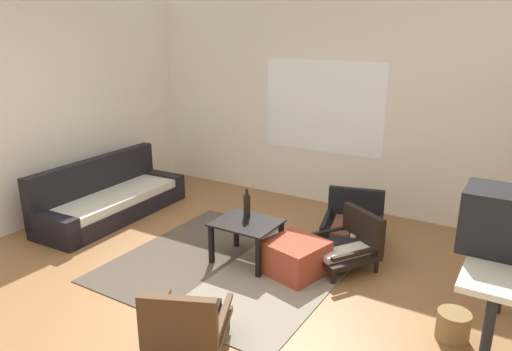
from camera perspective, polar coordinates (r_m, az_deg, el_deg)
The scene contains 14 objects.
ground_plane at distance 4.26m, azimuth -9.72°, elevation -15.00°, with size 7.80×7.80×0.00m, color olive.
far_wall_with_window at distance 6.29m, azimuth 8.36°, elevation 8.69°, with size 5.60×0.13×2.70m.
side_wall_left at distance 5.98m, azimuth -28.19°, elevation 6.44°, with size 0.12×6.60×2.70m, color silver.
area_rug at distance 4.83m, azimuth -3.10°, elevation -10.61°, with size 2.14×2.16×0.01m.
couch at distance 6.21m, azimuth -17.34°, elevation -2.78°, with size 0.79×2.03×0.72m.
coffee_table at distance 4.73m, azimuth -1.16°, elevation -6.59°, with size 0.63×0.53×0.43m.
armchair_by_window at distance 5.26m, azimuth 11.74°, elevation -5.50°, with size 0.75×0.76×0.58m.
armchair_striped_foreground at distance 3.52m, azimuth -8.45°, elevation -17.44°, with size 0.74×0.77×0.59m.
armchair_corner at distance 4.78m, azimuth 11.03°, elevation -8.11°, with size 0.80×0.81×0.55m.
ottoman_orange at distance 4.60m, azimuth 4.77°, elevation -9.87°, with size 0.52×0.52×0.33m, color #993D28.
console_shelf at distance 3.61m, azimuth 27.78°, elevation -9.11°, with size 0.39×1.46×0.88m.
crt_television at distance 3.39m, azimuth 28.31°, elevation -4.98°, with size 0.55×0.39×0.41m.
glass_bottle at distance 4.79m, azimuth -1.11°, elevation -3.58°, with size 0.07×0.07×0.30m.
wicker_basket at distance 4.02m, azimuth 22.80°, elevation -16.45°, with size 0.25×0.25×0.22m, color olive.
Camera 1 is at (2.45, -2.67, 2.24)m, focal length 32.96 mm.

